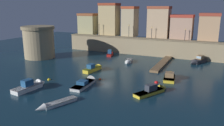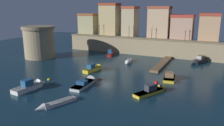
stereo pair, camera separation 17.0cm
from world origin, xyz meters
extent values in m
plane|color=#112D3D|center=(0.00, 0.00, 0.00)|extent=(117.94, 117.94, 0.00)
cube|color=#9E8966|center=(0.00, 20.77, 2.24)|extent=(43.77, 2.24, 4.48)
cube|color=#817053|center=(0.00, 20.77, 4.60)|extent=(43.77, 2.54, 0.24)
cube|color=tan|center=(-18.25, 24.59, 7.42)|extent=(5.56, 5.39, 5.89)
cube|color=brown|center=(-18.25, 24.59, 10.72)|extent=(5.79, 5.61, 0.70)
cube|color=tan|center=(-10.69, 23.93, 8.97)|extent=(5.56, 4.07, 8.99)
cube|color=#9D3C24|center=(-10.69, 23.93, 13.82)|extent=(5.78, 4.23, 0.70)
cube|color=tan|center=(-4.09, 24.18, 8.51)|extent=(3.86, 4.57, 8.06)
cube|color=#B64729|center=(-4.09, 24.18, 12.88)|extent=(4.01, 4.76, 0.70)
cube|color=tan|center=(4.55, 24.08, 8.52)|extent=(5.74, 4.38, 8.08)
cube|color=#A04A31|center=(4.55, 24.08, 12.90)|extent=(5.97, 4.55, 0.70)
cube|color=tan|center=(10.81, 24.30, 7.42)|extent=(5.56, 4.81, 5.89)
cube|color=#B63B2B|center=(10.81, 24.30, 10.72)|extent=(5.78, 5.00, 0.70)
cube|color=tan|center=(17.55, 24.50, 7.67)|extent=(4.86, 5.22, 6.38)
cube|color=#A13D2C|center=(17.55, 24.50, 11.21)|extent=(5.05, 5.43, 0.70)
cylinder|color=#9E8966|center=(-22.47, 5.82, 3.73)|extent=(7.76, 7.76, 7.46)
cylinder|color=#867556|center=(-22.47, 5.82, 7.86)|extent=(8.38, 8.38, 0.80)
cube|color=brown|center=(8.67, 12.07, 0.24)|extent=(1.80, 15.17, 0.47)
cylinder|color=brown|center=(9.47, 18.14, 0.35)|extent=(0.20, 0.20, 0.70)
cylinder|color=brown|center=(9.47, 15.11, 0.35)|extent=(0.20, 0.20, 0.70)
cylinder|color=brown|center=(9.47, 12.07, 0.35)|extent=(0.20, 0.20, 0.70)
cylinder|color=brown|center=(9.47, 9.04, 0.35)|extent=(0.20, 0.20, 0.70)
cylinder|color=brown|center=(9.47, 6.00, 0.35)|extent=(0.20, 0.20, 0.70)
cylinder|color=black|center=(-12.62, 20.77, 6.35)|extent=(0.12, 0.12, 3.27)
sphere|color=#F9D172|center=(-12.62, 20.77, 8.14)|extent=(0.32, 0.32, 0.32)
cylinder|color=black|center=(-3.09, 20.77, 6.31)|extent=(0.12, 0.12, 3.18)
sphere|color=#F9D172|center=(-3.09, 20.77, 8.05)|extent=(0.32, 0.32, 0.32)
cylinder|color=black|center=(3.47, 20.77, 6.13)|extent=(0.12, 0.12, 2.83)
sphere|color=#F9D172|center=(3.47, 20.77, 7.70)|extent=(0.32, 0.32, 0.32)
cylinder|color=black|center=(12.20, 20.77, 6.07)|extent=(0.12, 0.12, 2.70)
sphere|color=#F9D172|center=(12.20, 20.77, 7.56)|extent=(0.32, 0.32, 0.32)
cube|color=gold|center=(11.00, -7.09, 0.26)|extent=(3.85, 5.44, 0.52)
cone|color=gold|center=(12.58, -4.15, 0.26)|extent=(1.89, 1.89, 1.40)
cube|color=brown|center=(11.00, -7.09, 0.48)|extent=(3.92, 5.55, 0.08)
cube|color=#333842|center=(11.18, -6.76, 1.01)|extent=(1.70, 2.05, 0.98)
cube|color=#99B7C6|center=(11.61, -5.97, 1.06)|extent=(0.79, 0.46, 0.59)
cube|color=silver|center=(-0.06, -8.38, 0.25)|extent=(2.13, 5.84, 0.51)
cone|color=silver|center=(-0.25, -4.86, 0.25)|extent=(1.80, 1.49, 1.72)
cube|color=slate|center=(-0.06, -8.38, 0.47)|extent=(2.17, 5.96, 0.08)
cube|color=navy|center=(-0.04, -8.71, 0.81)|extent=(1.61, 1.53, 0.61)
cube|color=#99B7C6|center=(-0.08, -7.99, 0.84)|extent=(1.38, 0.14, 0.37)
cube|color=white|center=(-7.26, -13.81, 0.37)|extent=(2.25, 5.04, 0.75)
cone|color=white|center=(-6.96, -10.74, 0.37)|extent=(1.81, 1.53, 1.68)
cube|color=slate|center=(-7.26, -13.81, 0.71)|extent=(2.29, 5.14, 0.08)
cube|color=navy|center=(-7.25, -13.72, 1.26)|extent=(1.32, 1.74, 1.02)
cube|color=#99B7C6|center=(-7.17, -12.91, 1.31)|extent=(1.05, 0.16, 0.61)
cube|color=gold|center=(12.46, 1.13, 0.29)|extent=(2.39, 4.26, 0.58)
cone|color=gold|center=(12.12, 3.65, 0.29)|extent=(1.91, 1.36, 1.78)
cube|color=brown|center=(12.46, 1.13, 0.54)|extent=(2.44, 4.35, 0.08)
cube|color=olive|center=(12.44, 1.29, 1.00)|extent=(1.73, 1.64, 0.86)
cube|color=#99B7C6|center=(12.34, 2.01, 1.05)|extent=(1.39, 0.24, 0.51)
cube|color=silver|center=(0.76, 10.99, 0.31)|extent=(2.14, 3.75, 0.62)
cone|color=silver|center=(1.23, 8.83, 0.31)|extent=(1.52, 1.25, 1.34)
cube|color=#4B5D4B|center=(0.76, 10.99, 0.58)|extent=(2.18, 3.82, 0.08)
cube|color=gold|center=(-3.33, 0.28, 0.39)|extent=(1.93, 4.82, 0.78)
cone|color=gold|center=(-2.98, 3.22, 0.39)|extent=(1.46, 1.46, 1.32)
cube|color=#5F6512|center=(-3.33, 0.28, 0.74)|extent=(1.96, 4.92, 0.08)
cube|color=navy|center=(-3.38, -0.17, 1.20)|extent=(1.32, 1.57, 0.85)
cube|color=red|center=(-6.49, 15.52, 0.36)|extent=(1.91, 3.56, 0.71)
cone|color=red|center=(-6.99, 17.58, 0.36)|extent=(1.29, 1.18, 1.09)
cube|color=#430A0D|center=(-6.49, 15.52, 0.67)|extent=(1.95, 3.63, 0.08)
cube|color=navy|center=(-6.43, 15.24, 1.24)|extent=(1.16, 1.12, 1.06)
cube|color=white|center=(0.87, -15.82, 0.23)|extent=(2.86, 4.87, 0.47)
cone|color=white|center=(-0.26, -18.61, 0.23)|extent=(1.52, 1.65, 1.09)
cube|color=gray|center=(0.87, -15.82, 0.43)|extent=(2.92, 4.97, 0.08)
cube|color=#333338|center=(16.46, 17.98, 0.42)|extent=(3.64, 5.73, 0.84)
cone|color=#333338|center=(15.11, 14.83, 0.42)|extent=(1.92, 1.87, 1.49)
cube|color=black|center=(16.46, 17.98, 0.80)|extent=(3.71, 5.84, 0.08)
cube|color=olive|center=(16.47, 18.00, 1.28)|extent=(1.75, 1.90, 0.89)
cube|color=#99B7C6|center=(16.17, 17.29, 1.33)|extent=(1.06, 0.50, 0.53)
sphere|color=#EA4C19|center=(0.79, -3.99, 0.00)|extent=(0.54, 0.54, 0.54)
sphere|color=red|center=(10.71, -1.44, 0.00)|extent=(0.73, 0.73, 0.73)
sphere|color=yellow|center=(-7.69, -8.12, 0.00)|extent=(0.60, 0.60, 0.60)
camera|label=1|loc=(19.58, -38.94, 13.10)|focal=36.08mm
camera|label=2|loc=(19.73, -38.87, 13.10)|focal=36.08mm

